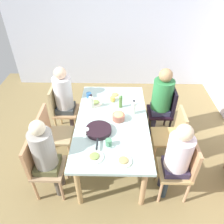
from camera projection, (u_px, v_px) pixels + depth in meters
ground_plane at (112, 156)px, 3.50m from camera, size 5.54×5.54×0.00m
wall_left at (114, 29)px, 4.56m from camera, size 0.12×4.60×2.60m
dining_table at (112, 125)px, 3.08m from camera, size 1.80×1.00×0.75m
chair_0 at (181, 167)px, 2.70m from camera, size 0.40×0.40×0.90m
person_0 at (177, 156)px, 2.57m from camera, size 0.30×0.30×1.19m
chair_1 at (165, 109)px, 3.64m from camera, size 0.40×0.40×0.90m
person_1 at (162, 97)px, 3.49m from camera, size 0.33×0.33×1.25m
chair_2 at (61, 108)px, 3.67m from camera, size 0.40×0.40×0.90m
person_2 at (64, 96)px, 3.52m from camera, size 0.30×0.30×1.26m
chair_3 at (172, 134)px, 3.17m from camera, size 0.40×0.40×0.90m
chair_4 at (53, 132)px, 3.20m from camera, size 0.40×0.40×0.90m
chair_5 at (41, 165)px, 2.72m from camera, size 0.40×0.40×0.90m
person_5 at (45, 154)px, 2.59m from camera, size 0.30×0.30×1.23m
plate_0 at (123, 161)px, 2.45m from camera, size 0.20×0.20×0.04m
plate_1 at (95, 103)px, 3.35m from camera, size 0.23×0.23×0.04m
plate_2 at (115, 95)px, 3.52m from camera, size 0.20×0.20×0.04m
plate_3 at (94, 157)px, 2.50m from camera, size 0.21×0.21×0.04m
bowl_0 at (118, 116)px, 3.02m from camera, size 0.17×0.17×0.11m
serving_pan at (99, 130)px, 2.83m from camera, size 0.52×0.34×0.06m
cup_0 at (89, 95)px, 3.47m from camera, size 0.12×0.08×0.08m
cup_1 at (109, 143)px, 2.64m from camera, size 0.12×0.08×0.09m
cup_2 at (112, 99)px, 3.39m from camera, size 0.12×0.08×0.08m
cup_3 at (86, 131)px, 2.81m from camera, size 0.11×0.08×0.07m
bottle_0 at (121, 101)px, 3.22m from camera, size 0.05×0.05×0.23m
bottle_1 at (91, 102)px, 3.21m from camera, size 0.07×0.07×0.23m
bottle_2 at (134, 108)px, 3.09m from camera, size 0.06×0.06×0.23m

